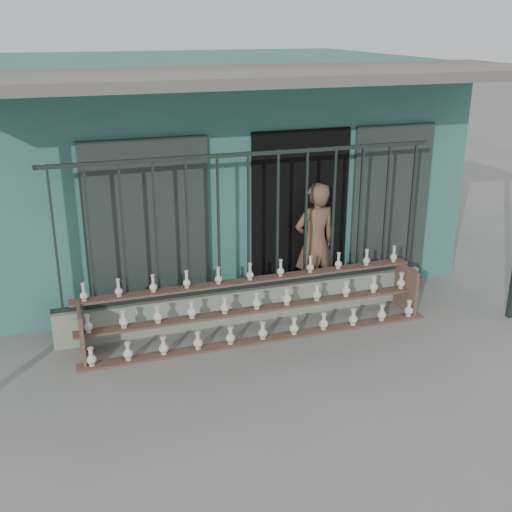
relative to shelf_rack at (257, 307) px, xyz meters
name	(u,v)px	position (x,y,z in m)	size (l,w,h in m)	color
ground	(283,365)	(0.03, -0.89, -0.36)	(60.00, 60.00, 0.00)	slate
workshop_building	(195,157)	(0.03, 3.34, 1.26)	(7.40, 6.60, 3.21)	#336B63
parapet_wall	(249,303)	(0.03, 0.41, -0.13)	(5.00, 0.20, 0.45)	gray
security_fence	(249,222)	(0.03, 0.41, 0.99)	(5.00, 0.04, 1.80)	#283330
shelf_rack	(257,307)	(0.00, 0.00, 0.00)	(4.50, 0.68, 0.85)	brown
elderly_woman	(315,243)	(1.09, 0.72, 0.50)	(0.63, 0.41, 1.71)	brown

